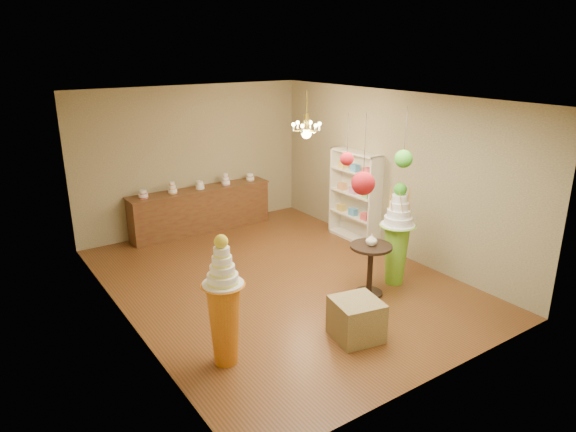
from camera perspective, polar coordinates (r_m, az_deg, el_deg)
floor at (r=8.66m, az=-1.03°, el=-7.19°), size 6.50×6.50×0.00m
ceiling at (r=7.84m, az=-1.15°, el=12.98°), size 6.50×6.50×0.00m
wall_back at (r=10.91m, az=-10.53°, el=6.26°), size 5.00×0.04×3.00m
wall_front at (r=5.84m, az=16.75°, el=-5.04°), size 5.00×0.04×3.00m
wall_left at (r=7.14m, az=-18.13°, el=-0.86°), size 0.04×6.50×3.00m
wall_right at (r=9.67m, az=11.44°, el=4.65°), size 0.04×6.50×3.00m
pedestal_green at (r=8.49m, az=11.97°, el=-2.77°), size 0.65×0.65×1.71m
pedestal_orange at (r=6.34m, az=-7.10°, el=-10.65°), size 0.59×0.59×1.69m
burlap_riser at (r=7.04m, az=7.59°, el=-11.29°), size 0.71×0.71×0.55m
sideboard at (r=10.92m, az=-9.62°, el=0.77°), size 3.04×0.54×1.16m
shelving_unit at (r=10.27m, az=7.44°, el=2.22°), size 0.33×1.20×1.80m
round_table at (r=8.09m, az=9.13°, el=-5.17°), size 0.71×0.71×0.83m
vase at (r=7.95m, az=9.27°, el=-2.62°), size 0.18×0.18×0.18m
pom_red_left at (r=6.28m, az=8.35°, el=3.62°), size 0.29×0.29×0.98m
pom_green_mid at (r=7.03m, az=12.72°, el=6.23°), size 0.24×0.24×0.81m
pom_red_right at (r=6.28m, az=6.56°, el=6.35°), size 0.17×0.17×0.64m
chandelier at (r=9.24m, az=2.06°, el=9.45°), size 0.73×0.73×0.85m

